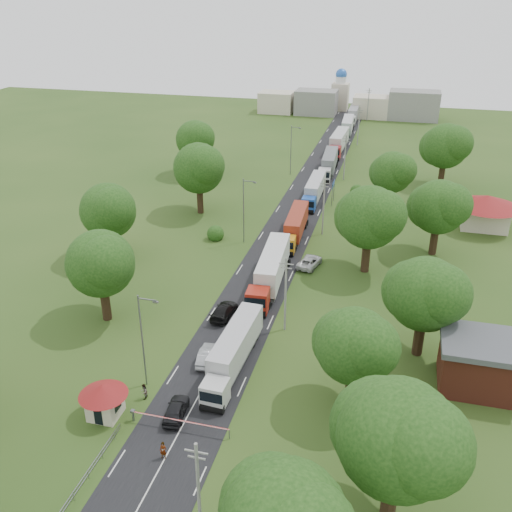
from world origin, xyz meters
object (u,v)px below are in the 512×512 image
(truck_0, at_px, (234,351))
(car_lane_front, at_px, (176,410))
(info_sign, at_px, (333,188))
(pedestrian_near, at_px, (163,451))
(guard_booth, at_px, (104,396))
(boom_barrier, at_px, (166,419))
(car_lane_mid, at_px, (207,355))

(truck_0, xyz_separation_m, car_lane_front, (-2.97, -8.23, -1.32))
(info_sign, height_order, car_lane_front, info_sign)
(car_lane_front, height_order, pedestrian_near, pedestrian_near)
(guard_booth, xyz_separation_m, car_lane_front, (6.20, 1.50, -1.43))
(boom_barrier, relative_size, car_lane_mid, 2.09)
(car_lane_front, relative_size, car_lane_mid, 0.97)
(car_lane_mid, distance_m, pedestrian_near, 13.64)
(guard_booth, xyz_separation_m, truck_0, (9.17, 9.73, -0.11))
(boom_barrier, distance_m, info_sign, 60.39)
(guard_booth, bearing_deg, info_sign, 78.32)
(info_sign, height_order, pedestrian_near, info_sign)
(boom_barrier, height_order, pedestrian_near, pedestrian_near)
(boom_barrier, distance_m, car_lane_front, 1.55)
(truck_0, height_order, car_lane_mid, truck_0)
(truck_0, bearing_deg, pedestrian_near, -98.92)
(guard_booth, height_order, truck_0, truck_0)
(guard_booth, relative_size, info_sign, 1.07)
(guard_booth, bearing_deg, car_lane_front, 13.61)
(boom_barrier, xyz_separation_m, car_lane_front, (0.36, 1.50, -0.16))
(truck_0, relative_size, car_lane_front, 3.25)
(car_lane_front, distance_m, pedestrian_near, 5.08)
(info_sign, distance_m, truck_0, 50.38)
(pedestrian_near, bearing_deg, car_lane_front, 101.81)
(car_lane_mid, bearing_deg, boom_barrier, 81.63)
(guard_booth, height_order, car_lane_mid, guard_booth)
(car_lane_front, xyz_separation_m, car_lane_mid, (-0.00, 8.61, -0.01))
(boom_barrier, relative_size, pedestrian_near, 5.65)
(info_sign, bearing_deg, guard_booth, -101.68)
(truck_0, bearing_deg, guard_booth, -133.31)
(car_lane_front, height_order, car_lane_mid, car_lane_front)
(boom_barrier, height_order, truck_0, truck_0)
(boom_barrier, xyz_separation_m, info_sign, (6.56, 60.00, 2.11))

